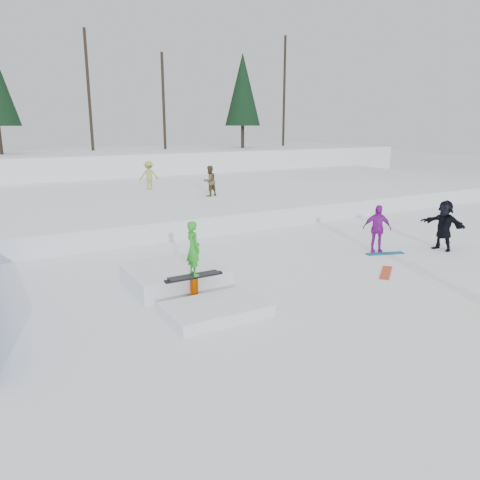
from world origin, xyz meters
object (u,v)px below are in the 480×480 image
spectator_purple (377,229)px  jib_rail_feature (185,283)px  walker_ygreen (149,175)px  spectator_dark (444,225)px  walker_olive (210,181)px

spectator_purple → jib_rail_feature: bearing=-142.4°
walker_ygreen → spectator_dark: bearing=122.4°
walker_ygreen → jib_rail_feature: walker_ygreen is taller
walker_ygreen → jib_rail_feature: 15.78m
spectator_dark → spectator_purple: bearing=-120.8°
walker_olive → spectator_purple: 10.59m
walker_olive → jib_rail_feature: size_ratio=0.36×
spectator_dark → jib_rail_feature: size_ratio=0.42×
spectator_dark → jib_rail_feature: jib_rail_feature is taller
spectator_purple → spectator_dark: spectator_dark is taller
walker_ygreen → spectator_dark: size_ratio=0.89×
spectator_dark → walker_ygreen: bearing=-167.2°
spectator_dark → jib_rail_feature: (-10.03, 0.55, -0.62)m
walker_olive → spectator_purple: walker_olive is taller
jib_rail_feature → spectator_dark: bearing=-3.1°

